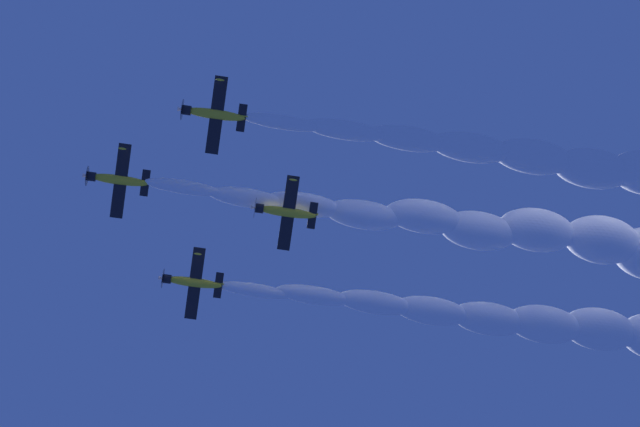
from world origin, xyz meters
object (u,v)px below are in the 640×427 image
object	(u,v)px
airplane_lead	(117,180)
airplane_right_wingman	(191,282)
airplane_slot_tail	(284,212)
airplane_left_wingman	(213,114)

from	to	relation	value
airplane_lead	airplane_right_wingman	size ratio (longest dim) A/B	1.00
airplane_lead	airplane_slot_tail	world-z (taller)	airplane_lead
airplane_right_wingman	airplane_lead	bearing A→B (deg)	50.22
airplane_lead	airplane_slot_tail	size ratio (longest dim) A/B	0.99
airplane_slot_tail	airplane_left_wingman	bearing A→B (deg)	48.57
airplane_left_wingman	airplane_slot_tail	world-z (taller)	airplane_left_wingman
airplane_left_wingman	airplane_right_wingman	bearing A→B (deg)	-87.35
airplane_left_wingman	airplane_lead	bearing A→B (deg)	-41.80
airplane_left_wingman	airplane_slot_tail	bearing A→B (deg)	-131.43
airplane_right_wingman	airplane_slot_tail	xyz separation A→B (m)	(-9.19, 9.62, -1.42)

